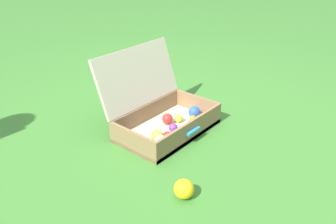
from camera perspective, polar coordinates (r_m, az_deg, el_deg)
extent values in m
plane|color=#3D7A2D|center=(2.16, 1.61, -2.87)|extent=(16.00, 16.00, 0.00)
cube|color=beige|center=(2.13, 0.00, -2.94)|extent=(0.62, 0.36, 0.03)
cube|color=olive|center=(1.92, -5.82, -4.97)|extent=(0.02, 0.36, 0.13)
cube|color=olive|center=(2.32, 4.78, 1.10)|extent=(0.02, 0.36, 0.13)
cube|color=olive|center=(2.01, 3.77, -3.15)|extent=(0.59, 0.02, 0.13)
cube|color=olive|center=(2.21, -3.43, -0.27)|extent=(0.59, 0.02, 0.13)
cube|color=beige|center=(2.15, -4.97, 5.90)|extent=(0.62, 0.14, 0.35)
cube|color=teal|center=(2.00, 4.26, -3.17)|extent=(0.11, 0.02, 0.02)
sphere|color=red|center=(1.99, -0.13, -3.99)|extent=(0.06, 0.06, 0.06)
sphere|color=purple|center=(2.07, 0.86, -2.62)|extent=(0.06, 0.06, 0.06)
sphere|color=#CCDB38|center=(1.98, -1.83, -3.94)|extent=(0.07, 0.07, 0.07)
sphere|color=orange|center=(2.19, 4.16, -1.13)|extent=(0.04, 0.04, 0.04)
sphere|color=#CCDB38|center=(2.07, 3.05, -2.77)|extent=(0.05, 0.05, 0.05)
sphere|color=blue|center=(2.24, 4.37, -0.01)|extent=(0.08, 0.08, 0.08)
sphere|color=red|center=(2.16, -0.10, -1.13)|extent=(0.07, 0.07, 0.07)
sphere|color=#D1B784|center=(1.92, -1.21, -4.89)|extent=(0.08, 0.08, 0.08)
sphere|color=#CCDB38|center=(2.18, 1.76, -1.05)|extent=(0.05, 0.05, 0.05)
sphere|color=yellow|center=(1.62, 2.64, -12.55)|extent=(0.09, 0.09, 0.09)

